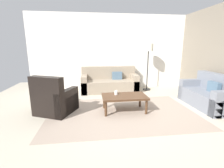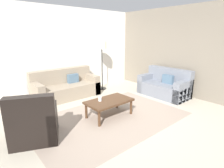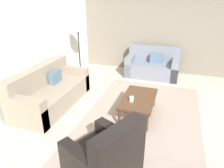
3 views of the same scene
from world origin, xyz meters
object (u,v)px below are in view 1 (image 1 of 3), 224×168
(cup, at_px, (116,93))
(lamp_standing, at_px, (148,52))
(coffee_table, at_px, (124,97))
(couch_main, at_px, (109,83))
(couch_loveseat, at_px, (211,96))
(armchair_leather, at_px, (54,101))

(cup, bearing_deg, lamp_standing, 51.46)
(coffee_table, distance_m, lamp_standing, 2.54)
(couch_main, relative_size, lamp_standing, 1.18)
(lamp_standing, bearing_deg, coffee_table, -123.15)
(couch_loveseat, xyz_separation_m, cup, (-2.60, 0.06, 0.16))
(couch_main, distance_m, armchair_leather, 2.48)
(couch_loveseat, bearing_deg, coffee_table, -178.86)
(couch_loveseat, bearing_deg, cup, 178.74)
(lamp_standing, bearing_deg, couch_loveseat, -58.84)
(couch_main, height_order, cup, couch_main)
(couch_loveseat, distance_m, lamp_standing, 2.47)
(couch_main, relative_size, armchair_leather, 1.89)
(cup, relative_size, lamp_standing, 0.06)
(couch_main, relative_size, coffee_table, 1.83)
(coffee_table, xyz_separation_m, cup, (-0.19, 0.10, 0.10))
(couch_loveseat, xyz_separation_m, armchair_leather, (-4.12, 0.03, 0.00))
(couch_loveseat, bearing_deg, armchair_leather, 179.53)
(couch_main, relative_size, couch_loveseat, 1.30)
(cup, bearing_deg, armchair_leather, -179.13)
(couch_main, bearing_deg, coffee_table, -85.52)
(couch_loveseat, height_order, coffee_table, couch_loveseat)
(cup, bearing_deg, couch_loveseat, -1.26)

